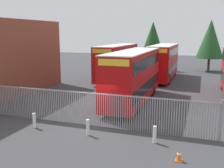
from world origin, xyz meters
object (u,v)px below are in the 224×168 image
double_decker_bus_near_gate (134,74)px  bollard_center_front (88,127)px  traffic_cone_by_gate (179,155)px  bollard_near_left (34,120)px  double_decker_bus_behind_fence_right (117,61)px  bollard_near_right (155,135)px  double_decker_bus_far_back (164,61)px

double_decker_bus_near_gate → bollard_center_front: (-0.63, -8.16, -1.95)m
bollard_center_front → traffic_cone_by_gate: bollard_center_front is taller
traffic_cone_by_gate → bollard_near_left: bearing=170.3°
double_decker_bus_near_gate → double_decker_bus_behind_fence_right: bearing=115.1°
bollard_near_right → traffic_cone_by_gate: 2.23m
bollard_center_front → traffic_cone_by_gate: bearing=-15.7°
bollard_near_left → bollard_center_front: same height
double_decker_bus_near_gate → double_decker_bus_far_back: size_ratio=1.00×
double_decker_bus_far_back → bollard_center_front: (-1.38, -20.65, -1.95)m
double_decker_bus_far_back → bollard_center_front: double_decker_bus_far_back is taller
double_decker_bus_behind_fence_right → traffic_cone_by_gate: bearing=-64.5°
double_decker_bus_behind_fence_right → traffic_cone_by_gate: double_decker_bus_behind_fence_right is taller
double_decker_bus_near_gate → bollard_near_right: 8.82m
bollard_center_front → bollard_near_right: (3.86, 0.19, 0.00)m
double_decker_bus_behind_fence_right → bollard_near_right: size_ratio=11.38×
double_decker_bus_behind_fence_right → bollard_center_front: size_ratio=11.38×
bollard_center_front → double_decker_bus_behind_fence_right: bearing=102.7°
bollard_near_left → bollard_near_right: (7.57, 0.15, 0.00)m
traffic_cone_by_gate → bollard_near_right: bearing=130.5°
double_decker_bus_near_gate → bollard_near_left: double_decker_bus_near_gate is taller
double_decker_bus_far_back → bollard_near_left: size_ratio=11.38×
double_decker_bus_behind_fence_right → bollard_center_front: 18.79m
double_decker_bus_near_gate → double_decker_bus_far_back: (0.75, 12.49, 0.00)m
double_decker_bus_far_back → traffic_cone_by_gate: bearing=-79.9°
bollard_near_right → double_decker_bus_near_gate: bearing=112.1°
bollard_near_left → traffic_cone_by_gate: bearing=-9.7°
double_decker_bus_near_gate → bollard_near_right: bearing=-67.9°
double_decker_bus_far_back → bollard_center_front: 20.78m
bollard_center_front → traffic_cone_by_gate: size_ratio=1.61×
double_decker_bus_far_back → bollard_near_right: (2.48, -20.45, -1.95)m
double_decker_bus_near_gate → bollard_center_front: double_decker_bus_near_gate is taller
double_decker_bus_near_gate → bollard_near_left: bearing=-118.1°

